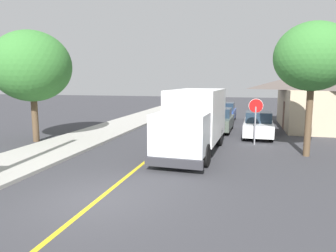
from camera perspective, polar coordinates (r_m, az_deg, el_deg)
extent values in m
plane|color=#38383D|center=(10.00, -12.98, -13.31)|extent=(120.00, 120.00, 0.00)
cube|color=#ADAAA3|center=(16.04, -23.74, -5.20)|extent=(3.60, 60.00, 0.15)
cube|color=gold|center=(19.08, 0.85, -2.57)|extent=(0.16, 56.00, 0.01)
cube|color=white|center=(16.34, 5.46, 2.24)|extent=(2.63, 5.11, 2.60)
cube|color=silver|center=(13.02, 2.35, -1.34)|extent=(2.37, 2.10, 1.70)
cube|color=#1E2D3D|center=(12.10, 1.29, -0.29)|extent=(2.04, 0.17, 0.75)
cube|color=#2D2D33|center=(12.23, 1.04, -6.93)|extent=(2.41, 0.31, 0.36)
cylinder|color=black|center=(13.19, 6.99, -5.48)|extent=(0.35, 1.01, 1.00)
cylinder|color=black|center=(13.70, -1.73, -4.90)|extent=(0.35, 1.01, 1.00)
cylinder|color=black|center=(17.60, 9.57, -2.00)|extent=(0.35, 1.01, 1.00)
cylinder|color=black|center=(17.98, 2.92, -1.67)|extent=(0.35, 1.01, 1.00)
cube|color=#4C564C|center=(22.54, 9.54, 0.69)|extent=(1.96, 4.46, 0.76)
cube|color=#1E2D3D|center=(22.61, 9.63, 2.50)|extent=(1.65, 1.86, 0.64)
cylinder|color=black|center=(21.12, 11.18, -0.78)|extent=(0.24, 0.65, 0.64)
cylinder|color=black|center=(21.32, 6.95, -0.59)|extent=(0.24, 0.65, 0.64)
cylinder|color=black|center=(23.90, 11.81, 0.27)|extent=(0.24, 0.65, 0.64)
cylinder|color=black|center=(24.07, 8.06, 0.43)|extent=(0.24, 0.65, 0.64)
cube|color=#2D4793|center=(28.23, 10.56, 2.23)|extent=(1.91, 4.44, 0.76)
cube|color=#1E2D3D|center=(28.31, 10.62, 3.67)|extent=(1.63, 1.84, 0.64)
cylinder|color=black|center=(26.81, 11.94, 1.15)|extent=(0.24, 0.65, 0.64)
cylinder|color=black|center=(26.96, 8.59, 1.28)|extent=(0.24, 0.65, 0.64)
cylinder|color=black|center=(29.60, 12.31, 1.83)|extent=(0.24, 0.65, 0.64)
cylinder|color=black|center=(29.74, 9.27, 1.94)|extent=(0.24, 0.65, 0.64)
cube|color=silver|center=(20.79, 16.48, -0.20)|extent=(1.93, 4.45, 0.76)
cube|color=#1E2D3D|center=(20.55, 16.57, 1.67)|extent=(1.64, 1.85, 0.64)
cylinder|color=black|center=(22.24, 14.40, -0.42)|extent=(0.24, 0.65, 0.64)
cylinder|color=black|center=(22.25, 18.46, -0.59)|extent=(0.24, 0.65, 0.64)
cylinder|color=black|center=(19.46, 14.14, -1.67)|extent=(0.24, 0.65, 0.64)
cylinder|color=black|center=(19.48, 18.79, -1.86)|extent=(0.24, 0.65, 0.64)
cylinder|color=gray|center=(18.11, 15.95, 0.01)|extent=(0.08, 0.08, 2.20)
cylinder|color=red|center=(18.01, 16.10, 3.65)|extent=(0.76, 0.03, 0.76)
cylinder|color=white|center=(18.03, 16.10, 3.65)|extent=(0.80, 0.02, 0.80)
cube|color=brown|center=(24.89, 20.86, 1.91)|extent=(0.10, 1.00, 2.10)
cylinder|color=brown|center=(20.01, -23.56, 0.92)|extent=(0.37, 0.37, 2.55)
ellipsoid|color=#387A33|center=(19.89, -24.12, 10.15)|extent=(4.58, 4.58, 4.12)
cylinder|color=brown|center=(16.24, 24.73, 0.50)|extent=(0.31, 0.31, 3.26)
ellipsoid|color=#387A33|center=(16.15, 25.44, 11.63)|extent=(3.57, 3.57, 3.22)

